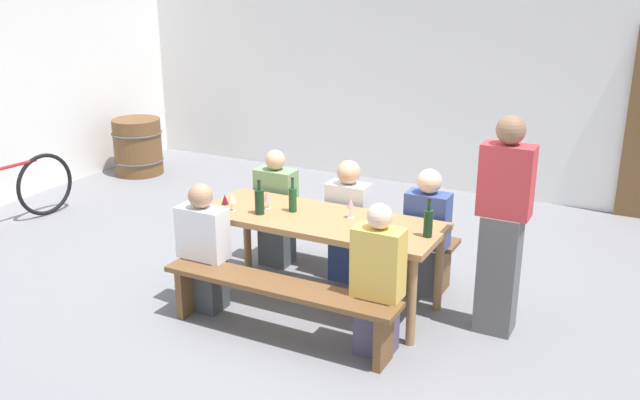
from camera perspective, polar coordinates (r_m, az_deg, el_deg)
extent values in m
plane|color=slate|center=(5.98, 0.00, -8.19)|extent=(24.00, 24.00, 0.00)
cube|color=white|center=(8.76, 11.05, 11.10)|extent=(14.00, 0.20, 3.20)
cube|color=#9E7247|center=(5.69, 0.00, -1.67)|extent=(2.00, 0.75, 0.05)
cylinder|color=#9E7247|center=(6.04, -9.18, -4.52)|extent=(0.07, 0.07, 0.70)
cylinder|color=#9E7247|center=(5.24, 7.43, -8.17)|extent=(0.07, 0.07, 0.70)
cylinder|color=#9E7247|center=(6.52, -5.92, -2.61)|extent=(0.07, 0.07, 0.70)
cylinder|color=#9E7247|center=(5.79, 9.60, -5.61)|extent=(0.07, 0.07, 0.70)
cube|color=brown|center=(5.26, -3.39, -6.96)|extent=(1.90, 0.30, 0.04)
cube|color=brown|center=(5.80, -10.65, -7.19)|extent=(0.06, 0.24, 0.41)
cube|color=brown|center=(5.04, 5.16, -11.16)|extent=(0.06, 0.24, 0.41)
cube|color=brown|center=(6.37, 2.79, -2.28)|extent=(1.90, 0.30, 0.04)
cube|color=brown|center=(6.82, -3.74, -2.88)|extent=(0.06, 0.24, 0.41)
cube|color=brown|center=(6.18, 9.95, -5.48)|extent=(0.06, 0.24, 0.41)
cylinder|color=#194723|center=(5.80, -2.23, 0.01)|extent=(0.07, 0.07, 0.20)
cylinder|color=#194723|center=(5.75, -2.25, 1.33)|extent=(0.02, 0.02, 0.08)
cylinder|color=black|center=(5.74, -2.25, 1.76)|extent=(0.03, 0.03, 0.01)
cylinder|color=#143319|center=(5.32, 8.75, -1.90)|extent=(0.07, 0.07, 0.21)
cylinder|color=#143319|center=(5.27, 8.83, -0.41)|extent=(0.02, 0.02, 0.08)
cylinder|color=black|center=(5.26, 8.85, 0.07)|extent=(0.03, 0.03, 0.01)
cylinder|color=#143319|center=(5.76, -4.92, -0.15)|extent=(0.08, 0.08, 0.21)
cylinder|color=#143319|center=(5.71, -4.96, 1.16)|extent=(0.03, 0.03, 0.07)
cylinder|color=black|center=(5.70, -4.97, 1.56)|extent=(0.03, 0.03, 0.01)
cylinder|color=silver|center=(5.87, -7.13, -0.88)|extent=(0.06, 0.06, 0.01)
cylinder|color=silver|center=(5.86, -7.15, -0.51)|extent=(0.01, 0.01, 0.07)
cone|color=beige|center=(5.83, -7.18, 0.25)|extent=(0.08, 0.08, 0.09)
cylinder|color=silver|center=(5.68, 2.49, -1.42)|extent=(0.06, 0.06, 0.01)
cylinder|color=silver|center=(5.67, 2.49, -1.01)|extent=(0.01, 0.01, 0.08)
cone|color=#D18C93|center=(5.64, 2.50, -0.25)|extent=(0.06, 0.06, 0.08)
cylinder|color=silver|center=(5.92, -4.26, -0.63)|extent=(0.06, 0.06, 0.01)
cylinder|color=silver|center=(5.91, -4.27, -0.31)|extent=(0.01, 0.01, 0.06)
cone|color=#D18C93|center=(5.88, -4.29, 0.36)|extent=(0.07, 0.07, 0.08)
cylinder|color=silver|center=(5.79, -7.65, -1.19)|extent=(0.06, 0.06, 0.01)
cylinder|color=silver|center=(5.78, -7.67, -0.75)|extent=(0.01, 0.01, 0.09)
cone|color=maroon|center=(5.75, -7.70, 0.05)|extent=(0.06, 0.06, 0.08)
cylinder|color=silver|center=(5.62, 5.20, -1.70)|extent=(0.06, 0.06, 0.01)
cylinder|color=silver|center=(5.61, 5.21, -1.34)|extent=(0.01, 0.01, 0.07)
cone|color=#D18C93|center=(5.58, 5.24, -0.52)|extent=(0.07, 0.07, 0.10)
cube|color=#3B3F42|center=(5.86, -9.26, -6.60)|extent=(0.30, 0.24, 0.45)
cube|color=silver|center=(5.69, -9.49, -2.62)|extent=(0.40, 0.20, 0.42)
sphere|color=#A87A5B|center=(5.59, -9.65, 0.34)|extent=(0.20, 0.20, 0.20)
cube|color=#4F4761|center=(5.18, 4.60, -9.95)|extent=(0.27, 0.24, 0.45)
cube|color=gold|center=(4.97, 4.74, -5.08)|extent=(0.36, 0.20, 0.51)
sphere|color=beige|center=(4.84, 4.85, -1.31)|extent=(0.18, 0.18, 0.18)
cube|color=#454D51|center=(6.63, -3.50, -3.32)|extent=(0.28, 0.24, 0.45)
cube|color=#729966|center=(6.47, -3.58, 0.47)|extent=(0.37, 0.20, 0.47)
sphere|color=tan|center=(6.38, -3.64, 3.26)|extent=(0.18, 0.18, 0.18)
cube|color=navy|center=(6.31, 2.25, -4.46)|extent=(0.27, 0.24, 0.45)
cube|color=silver|center=(6.15, 2.30, -0.64)|extent=(0.37, 0.20, 0.44)
sphere|color=tan|center=(6.05, 2.34, 2.26)|extent=(0.21, 0.21, 0.21)
cube|color=#494B51|center=(6.07, 8.49, -5.65)|extent=(0.27, 0.24, 0.45)
cube|color=#384C8C|center=(5.90, 8.70, -1.59)|extent=(0.36, 0.20, 0.46)
sphere|color=beige|center=(5.79, 8.86, 1.51)|extent=(0.20, 0.20, 0.20)
cube|color=#575758|center=(5.52, 14.23, -5.81)|extent=(0.29, 0.24, 0.94)
cube|color=#C6383D|center=(5.26, 14.86, 1.53)|extent=(0.38, 0.20, 0.54)
sphere|color=#846047|center=(5.17, 15.21, 5.49)|extent=(0.21, 0.21, 0.21)
cylinder|color=brown|center=(9.74, -14.53, 4.22)|extent=(0.63, 0.63, 0.74)
torus|color=#4C4C51|center=(9.70, -14.62, 5.28)|extent=(0.67, 0.67, 0.02)
torus|color=#4C4C51|center=(9.79, -14.44, 3.16)|extent=(0.67, 0.67, 0.02)
torus|color=black|center=(8.44, -21.38, 1.18)|extent=(0.13, 0.70, 0.70)
cylinder|color=#B21E1E|center=(8.12, -24.34, 2.34)|extent=(0.13, 0.81, 0.04)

